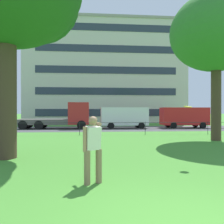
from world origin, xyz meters
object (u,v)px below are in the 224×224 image
(flatbed_truck_center, at_px, (65,117))
(panel_van_far_left, at_px, (124,116))
(panel_van_left, at_px, (184,116))
(person_thrower, at_px, (93,147))
(tree_large_lawn, at_px, (222,31))
(frisbee, at_px, (188,107))
(apartment_building_background, at_px, (106,74))

(flatbed_truck_center, distance_m, panel_van_far_left, 6.33)
(flatbed_truck_center, relative_size, panel_van_left, 1.45)
(person_thrower, bearing_deg, tree_large_lawn, 43.16)
(flatbed_truck_center, relative_size, panel_van_far_left, 1.46)
(panel_van_far_left, distance_m, panel_van_left, 6.67)
(flatbed_truck_center, bearing_deg, frisbee, -68.80)
(tree_large_lawn, relative_size, flatbed_truck_center, 1.26)
(flatbed_truck_center, distance_m, panel_van_left, 13.00)
(panel_van_far_left, relative_size, panel_van_left, 1.00)
(panel_van_left, distance_m, apartment_building_background, 18.37)
(person_thrower, distance_m, apartment_building_background, 33.98)
(tree_large_lawn, distance_m, apartment_building_background, 26.36)
(frisbee, height_order, apartment_building_background, apartment_building_background)
(frisbee, bearing_deg, panel_van_left, 67.67)
(person_thrower, height_order, panel_van_left, panel_van_left)
(frisbee, distance_m, apartment_building_background, 31.92)
(person_thrower, distance_m, frisbee, 3.92)
(person_thrower, distance_m, panel_van_far_left, 18.46)
(frisbee, height_order, panel_van_left, panel_van_left)
(panel_van_far_left, relative_size, apartment_building_background, 0.20)
(flatbed_truck_center, bearing_deg, person_thrower, -80.51)
(tree_large_lawn, xyz_separation_m, panel_van_far_left, (-4.65, 10.70, -5.54))
(frisbee, xyz_separation_m, panel_van_far_left, (0.01, 16.32, -0.73))
(flatbed_truck_center, bearing_deg, tree_large_lawn, -44.22)
(person_thrower, bearing_deg, apartment_building_background, 86.44)
(panel_van_far_left, bearing_deg, frisbee, -90.03)
(frisbee, relative_size, apartment_building_background, 0.01)
(frisbee, bearing_deg, tree_large_lawn, 50.36)
(panel_van_far_left, bearing_deg, tree_large_lawn, -66.53)
(tree_large_lawn, distance_m, panel_van_left, 12.17)
(tree_large_lawn, xyz_separation_m, person_thrower, (-7.95, -7.45, -5.88))
(tree_large_lawn, xyz_separation_m, flatbed_truck_center, (-10.98, 10.68, -5.59))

